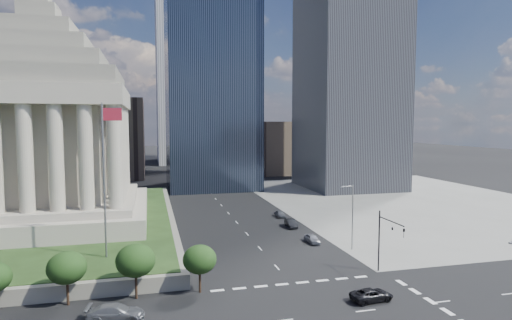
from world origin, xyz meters
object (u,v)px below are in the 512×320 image
object	(u,v)px
war_memorial	(43,111)
parked_sedan_mid	(291,223)
flagpole	(105,171)
parked_sedan_near	(312,239)
street_lamp_north	(352,213)
traffic_signal_ne	(387,235)
pickup_truck	(372,295)
parked_sedan_far	(280,214)
suv_grey	(116,313)

from	to	relation	value
war_memorial	parked_sedan_mid	distance (m)	48.25
flagpole	parked_sedan_near	world-z (taller)	flagpole
street_lamp_north	parked_sedan_mid	world-z (taller)	street_lamp_north
war_memorial	traffic_signal_ne	world-z (taller)	war_memorial
flagpole	parked_sedan_near	size ratio (longest dim) A/B	4.97
war_memorial	parked_sedan_mid	bearing A→B (deg)	-9.58
pickup_truck	parked_sedan_far	size ratio (longest dim) A/B	1.23
war_memorial	flagpole	distance (m)	28.16
street_lamp_north	parked_sedan_near	bearing A→B (deg)	130.83
flagpole	pickup_truck	xyz separation A→B (m)	(28.67, -16.88, -12.45)
parked_sedan_mid	war_memorial	bearing A→B (deg)	174.49
flagpole	parked_sedan_far	world-z (taller)	flagpole
parked_sedan_near	parked_sedan_mid	world-z (taller)	parked_sedan_mid
parked_sedan_mid	suv_grey	bearing A→B (deg)	-128.10
parked_sedan_mid	traffic_signal_ne	bearing A→B (deg)	-78.56
war_memorial	flagpole	world-z (taller)	war_memorial
flagpole	parked_sedan_far	xyz separation A→B (m)	(31.46, 25.56, -12.46)
parked_sedan_near	pickup_truck	bearing A→B (deg)	-96.08
flagpole	pickup_truck	world-z (taller)	flagpole
parked_sedan_far	parked_sedan_mid	bearing A→B (deg)	-95.44
flagpole	parked_sedan_mid	xyz separation A→B (m)	(30.83, 16.74, -12.37)
suv_grey	parked_sedan_mid	distance (m)	42.90
street_lamp_north	parked_sedan_far	bearing A→B (deg)	98.55
flagpole	parked_sedan_far	size ratio (longest dim) A/B	5.17
pickup_truck	traffic_signal_ne	bearing A→B (deg)	-45.76
parked_sedan_mid	flagpole	bearing A→B (deg)	-147.43
flagpole	parked_sedan_mid	world-z (taller)	flagpole
war_memorial	parked_sedan_near	bearing A→B (deg)	-22.70
traffic_signal_ne	pickup_truck	distance (m)	9.82
traffic_signal_ne	street_lamp_north	size ratio (longest dim) A/B	0.80
suv_grey	parked_sedan_far	xyz separation A→B (m)	(29.43, 40.61, -0.15)
flagpole	war_memorial	bearing A→B (deg)	116.89
flagpole	parked_sedan_mid	distance (m)	37.20
pickup_truck	parked_sedan_near	distance (m)	22.99
parked_sedan_mid	parked_sedan_near	bearing A→B (deg)	-85.93
suv_grey	war_memorial	bearing A→B (deg)	27.90
traffic_signal_ne	pickup_truck	xyz separation A→B (m)	(-5.66, -6.58, -4.59)
flagpole	parked_sedan_far	distance (m)	42.41
war_memorial	pickup_truck	size ratio (longest dim) A/B	8.20
traffic_signal_ne	parked_sedan_mid	bearing A→B (deg)	97.37
suv_grey	parked_sedan_near	bearing A→B (deg)	-45.90
flagpole	parked_sedan_near	xyz separation A→B (m)	(30.83, 6.01, -12.43)
war_memorial	traffic_signal_ne	bearing A→B (deg)	-36.42
flagpole	traffic_signal_ne	size ratio (longest dim) A/B	2.50
war_memorial	suv_grey	xyz separation A→B (m)	(14.20, -39.06, -20.59)
traffic_signal_ne	parked_sedan_near	size ratio (longest dim) A/B	1.99
flagpole	street_lamp_north	world-z (taller)	flagpole
street_lamp_north	parked_sedan_mid	distance (m)	17.05
suv_grey	parked_sedan_far	size ratio (longest dim) A/B	1.43
war_memorial	parked_sedan_mid	world-z (taller)	war_memorial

